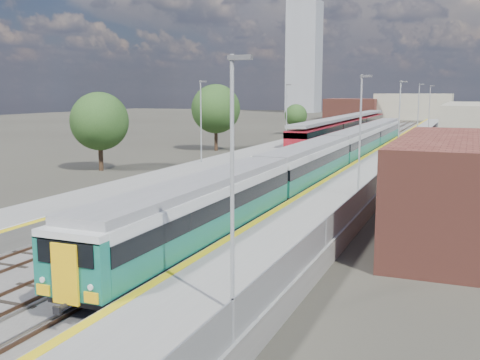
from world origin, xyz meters
The scene contains 11 objects.
ground centered at (0.00, 50.00, 0.00)m, with size 320.00×320.00×0.00m, color #47443A.
ballast_bed centered at (-2.25, 52.50, 0.03)m, with size 10.50×155.00×0.06m, color #565451.
tracks centered at (-1.65, 54.18, 0.11)m, with size 8.96×160.00×0.17m.
platform_right centered at (5.28, 52.49, 0.54)m, with size 4.70×155.00×8.52m.
platform_left centered at (-9.05, 52.49, 0.52)m, with size 4.30×155.00×8.52m.
buildings centered at (-18.12, 138.60, 10.70)m, with size 72.00×185.50×40.00m.
green_train centered at (1.50, 37.91, 2.07)m, with size 2.66×74.25×2.93m.
red_train centered at (-5.50, 77.40, 2.13)m, with size 2.85×57.78×3.60m.
tree_a centered at (-19.75, 31.63, 4.72)m, with size 5.53×5.53×7.49m.
tree_b centered at (-17.31, 52.70, 5.33)m, with size 6.25×6.25×8.47m.
tree_c centered at (-15.84, 83.22, 3.37)m, with size 3.95×3.95×5.36m.
Camera 1 is at (12.86, -12.65, 7.48)m, focal length 42.00 mm.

